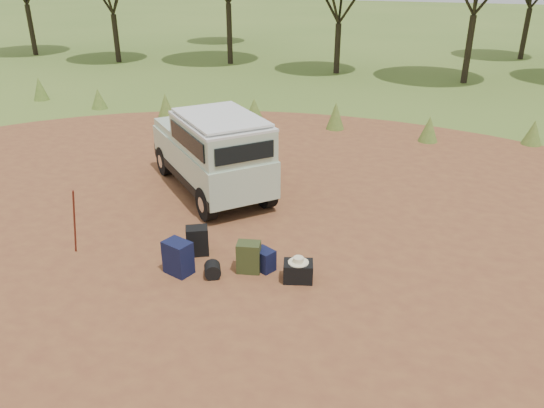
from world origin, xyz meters
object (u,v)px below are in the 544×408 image
(backpack_navy, at_px, (178,258))
(duffel_navy, at_px, (264,260))
(safari_vehicle, at_px, (213,153))
(backpack_black, at_px, (197,241))
(hard_case, at_px, (298,272))
(walking_staff, at_px, (75,222))
(backpack_olive, at_px, (249,257))

(backpack_navy, bearing_deg, duffel_navy, 40.86)
(safari_vehicle, distance_m, backpack_black, 3.10)
(backpack_navy, bearing_deg, hard_case, 30.29)
(walking_staff, distance_m, backpack_black, 2.28)
(walking_staff, xyz_separation_m, backpack_black, (2.10, 0.77, -0.42))
(backpack_black, distance_m, backpack_navy, 0.72)
(hard_case, bearing_deg, safari_vehicle, 118.18)
(duffel_navy, bearing_deg, safari_vehicle, 154.66)
(backpack_navy, relative_size, backpack_olive, 1.09)
(walking_staff, bearing_deg, safari_vehicle, 11.39)
(backpack_black, height_order, backpack_olive, backpack_olive)
(backpack_navy, bearing_deg, safari_vehicle, 122.77)
(backpack_navy, relative_size, duffel_navy, 1.54)
(backpack_black, relative_size, hard_case, 1.11)
(safari_vehicle, bearing_deg, backpack_olive, -12.35)
(safari_vehicle, distance_m, duffel_navy, 3.88)
(backpack_black, xyz_separation_m, backpack_navy, (-0.03, -0.72, 0.03))
(safari_vehicle, distance_m, backpack_navy, 3.76)
(safari_vehicle, height_order, backpack_olive, safari_vehicle)
(backpack_black, xyz_separation_m, backpack_olive, (1.14, -0.27, 0.01))
(backpack_olive, distance_m, hard_case, 0.93)
(safari_vehicle, distance_m, walking_staff, 3.82)
(hard_case, bearing_deg, backpack_olive, 163.77)
(walking_staff, relative_size, backpack_black, 2.58)
(safari_vehicle, bearing_deg, hard_case, -2.30)
(safari_vehicle, bearing_deg, walking_staff, -63.61)
(safari_vehicle, bearing_deg, duffel_navy, -8.16)
(duffel_navy, relative_size, hard_case, 0.80)
(backpack_olive, bearing_deg, backpack_navy, -170.55)
(duffel_navy, distance_m, hard_case, 0.69)
(safari_vehicle, height_order, backpack_black, safari_vehicle)
(walking_staff, height_order, backpack_black, walking_staff)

